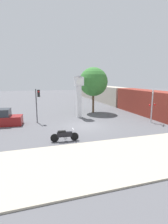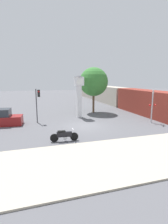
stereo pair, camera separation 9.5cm
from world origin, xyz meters
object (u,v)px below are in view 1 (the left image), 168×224
Objects in this scene: railroad_crossing_signal at (152,105)px; street_tree at (93,82)px; clock_tower at (79,90)px; parked_car at (1,119)px; traffic_light at (38,100)px; freight_train at (109,95)px; motorcycle at (65,135)px.

street_tree reaches higher than railroad_crossing_signal.
clock_tower is 9.70m from parked_car.
clock_tower is at bearing 143.44° from railroad_crossing_signal.
clock_tower is 1.39× the size of traffic_light.
freight_train is at bearing 53.07° from street_tree.
clock_tower is 9.03m from railroad_crossing_signal.
railroad_crossing_signal is (12.41, -3.87, -0.62)m from traffic_light.
traffic_light reaches higher than motorcycle.
traffic_light is 13.01m from railroad_crossing_signal.
railroad_crossing_signal is 9.21m from street_tree.
railroad_crossing_signal is at bearing 20.55° from motorcycle.
clock_tower is 15.19m from freight_train.
street_tree is at bearing 23.65° from parked_car.
traffic_light is (-14.96, -12.97, 0.98)m from freight_train.
railroad_crossing_signal reaches higher than parked_car.
street_tree reaches higher than parked_car.
parked_car is (-5.60, 6.89, 0.27)m from motorcycle.
street_tree is at bearing 40.51° from clock_tower.
railroad_crossing_signal reaches higher than motorcycle.
parked_car is at bearing -161.77° from street_tree.
clock_tower is at bearing 71.51° from motorcycle.
clock_tower is at bearing -139.49° from street_tree.
freight_train reaches higher than parked_car.
freight_train is 5.55× the size of street_tree.
freight_train is at bearing 40.91° from traffic_light.
motorcycle is 9.61m from clock_tower.
street_tree is (6.48, 10.87, 4.05)m from motorcycle.
freight_train is 11.66m from street_tree.
motorcycle is 0.34× the size of street_tree.
freight_train is at bearing 81.37° from railroad_crossing_signal.
motorcycle is 13.29m from street_tree.
railroad_crossing_signal is (-2.56, -16.84, 0.36)m from freight_train.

